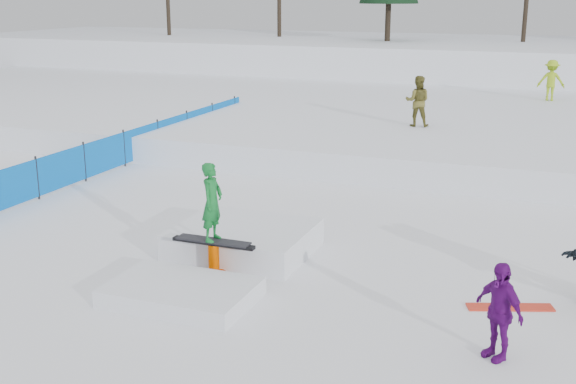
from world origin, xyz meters
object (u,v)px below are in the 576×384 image
(walker_olive, at_px, (418,101))
(spectator_purple, at_px, (499,311))
(walker_ygreen, at_px, (551,80))
(safety_fence, at_px, (124,148))
(jib_rail_feature, at_px, (228,250))

(walker_olive, bearing_deg, spectator_purple, 96.97)
(walker_olive, bearing_deg, walker_ygreen, -125.79)
(safety_fence, relative_size, walker_olive, 9.82)
(walker_ygreen, xyz_separation_m, spectator_purple, (0.10, -20.99, -0.89))
(safety_fence, relative_size, spectator_purple, 11.15)
(safety_fence, xyz_separation_m, spectator_purple, (11.49, -8.01, 0.17))
(walker_ygreen, bearing_deg, jib_rail_feature, 76.33)
(walker_olive, xyz_separation_m, jib_rail_feature, (-1.20, -11.51, -1.31))
(spectator_purple, xyz_separation_m, jib_rail_feature, (-5.11, 1.87, -0.41))
(safety_fence, distance_m, walker_ygreen, 17.30)
(walker_olive, height_order, jib_rail_feature, walker_olive)
(jib_rail_feature, bearing_deg, safety_fence, 136.09)
(jib_rail_feature, bearing_deg, walker_olive, 84.03)
(walker_olive, relative_size, jib_rail_feature, 0.37)
(walker_ygreen, relative_size, spectator_purple, 1.12)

